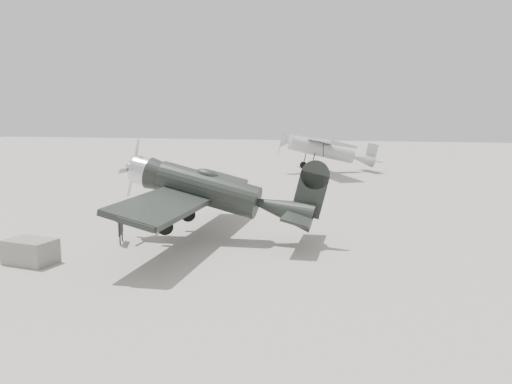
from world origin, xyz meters
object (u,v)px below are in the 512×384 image
equipment_block (31,251)px  sign_board (121,223)px  highwing_monoplane (325,147)px  lowwing_monoplane (217,193)px

equipment_block → sign_board: sign_board is taller
highwing_monoplane → equipment_block: (-5.94, -29.26, -1.76)m
highwing_monoplane → equipment_block: 29.91m
lowwing_monoplane → highwing_monoplane: bearing=85.4°
sign_board → equipment_block: bearing=-138.2°
lowwing_monoplane → highwing_monoplane: 24.71m
equipment_block → sign_board: bearing=64.2°
lowwing_monoplane → equipment_block: size_ratio=6.76×
highwing_monoplane → sign_board: size_ratio=8.80×
highwing_monoplane → sign_board: (-4.43, -26.15, -1.36)m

